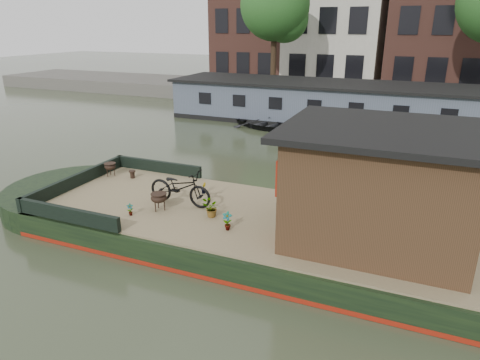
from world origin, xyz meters
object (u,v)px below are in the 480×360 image
at_px(bicycle, 180,187).
at_px(cabin, 380,184).
at_px(potted_plant_a, 227,221).
at_px(dinghy, 264,121).
at_px(brazier_front, 159,202).
at_px(brazier_rear, 110,169).

bearing_deg(bicycle, cabin, -87.97).
xyz_separation_m(potted_plant_a, dinghy, (-3.57, 12.39, -0.53)).
distance_m(brazier_front, dinghy, 12.16).
bearing_deg(brazier_front, bicycle, 60.98).
bearing_deg(brazier_front, potted_plant_a, -9.73).
relative_size(bicycle, brazier_rear, 4.32).
distance_m(brazier_rear, dinghy, 10.53).
relative_size(brazier_rear, dinghy, 0.13).
bearing_deg(brazier_front, dinghy, 97.48).
bearing_deg(dinghy, brazier_rear, -162.94).
bearing_deg(brazier_rear, cabin, -7.65).
height_order(brazier_front, dinghy, brazier_front).
distance_m(cabin, brazier_front, 5.17).
bearing_deg(dinghy, brazier_front, -149.09).
bearing_deg(brazier_front, brazier_rear, 149.89).
xyz_separation_m(brazier_front, dinghy, (-1.58, 12.05, -0.54)).
bearing_deg(bicycle, brazier_rear, 72.55).
bearing_deg(cabin, brazier_rear, 172.35).
height_order(bicycle, brazier_rear, bicycle).
relative_size(potted_plant_a, brazier_rear, 1.07).
height_order(cabin, potted_plant_a, cabin).
height_order(cabin, brazier_front, cabin).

